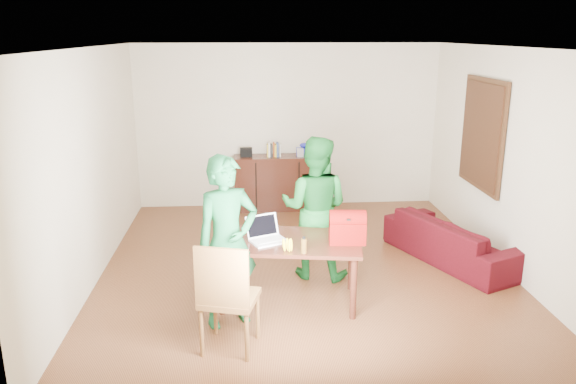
{
  "coord_description": "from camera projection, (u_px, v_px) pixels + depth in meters",
  "views": [
    {
      "loc": [
        -0.69,
        -6.51,
        2.87
      ],
      "look_at": [
        -0.25,
        -0.68,
        1.19
      ],
      "focal_mm": 35.0,
      "sensor_mm": 36.0,
      "label": 1
    }
  ],
  "objects": [
    {
      "name": "room",
      "position": [
        304.0,
        165.0,
        6.84
      ],
      "size": [
        5.2,
        5.7,
        2.9
      ],
      "color": "#451F11",
      "rests_on": "ground"
    },
    {
      "name": "table",
      "position": [
        289.0,
        247.0,
        6.05
      ],
      "size": [
        1.64,
        1.08,
        0.72
      ],
      "rotation": [
        0.0,
        0.0,
        -0.15
      ],
      "color": "black",
      "rests_on": "ground"
    },
    {
      "name": "chair",
      "position": [
        230.0,
        318.0,
        5.2
      ],
      "size": [
        0.6,
        0.58,
        1.08
      ],
      "rotation": [
        0.0,
        0.0,
        -0.27
      ],
      "color": "brown",
      "rests_on": "ground"
    },
    {
      "name": "person_near",
      "position": [
        228.0,
        242.0,
        5.53
      ],
      "size": [
        0.75,
        0.64,
        1.75
      ],
      "primitive_type": "imported",
      "rotation": [
        0.0,
        0.0,
        0.41
      ],
      "color": "#13562C",
      "rests_on": "ground"
    },
    {
      "name": "person_far",
      "position": [
        315.0,
        208.0,
        6.65
      ],
      "size": [
        1.0,
        0.89,
        1.72
      ],
      "primitive_type": "imported",
      "rotation": [
        0.0,
        0.0,
        2.81
      ],
      "color": "#166524",
      "rests_on": "ground"
    },
    {
      "name": "laptop",
      "position": [
        269.0,
        238.0,
        5.94
      ],
      "size": [
        0.44,
        0.38,
        0.26
      ],
      "rotation": [
        0.0,
        0.0,
        0.41
      ],
      "color": "white",
      "rests_on": "table"
    },
    {
      "name": "bananas",
      "position": [
        288.0,
        249.0,
        5.7
      ],
      "size": [
        0.17,
        0.14,
        0.05
      ],
      "primitive_type": null,
      "rotation": [
        0.0,
        0.0,
        0.41
      ],
      "color": "yellow",
      "rests_on": "table"
    },
    {
      "name": "bottle",
      "position": [
        304.0,
        245.0,
        5.64
      ],
      "size": [
        0.07,
        0.07,
        0.17
      ],
      "primitive_type": "cylinder",
      "rotation": [
        0.0,
        0.0,
        0.34
      ],
      "color": "brown",
      "rests_on": "table"
    },
    {
      "name": "red_bag",
      "position": [
        347.0,
        230.0,
        5.91
      ],
      "size": [
        0.4,
        0.25,
        0.28
      ],
      "primitive_type": "cube",
      "rotation": [
        0.0,
        0.0,
        -0.09
      ],
      "color": "maroon",
      "rests_on": "table"
    },
    {
      "name": "sofa",
      "position": [
        453.0,
        240.0,
        7.25
      ],
      "size": [
        1.47,
        2.07,
        0.56
      ],
      "primitive_type": "imported",
      "rotation": [
        0.0,
        0.0,
        1.99
      ],
      "color": "#3E080D",
      "rests_on": "ground"
    }
  ]
}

